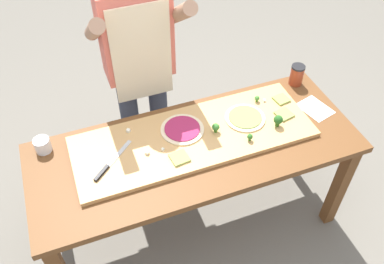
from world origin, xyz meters
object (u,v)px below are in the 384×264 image
at_px(broccoli_floret_center_right, 250,137).
at_px(cook_center, 139,59).
at_px(pizza_whole_pesto_green, 245,118).
at_px(cheese_crumble_b, 163,150).
at_px(flour_cup, 43,146).
at_px(cheese_crumble_c, 128,131).
at_px(sauce_jar, 297,75).
at_px(cheese_crumble_d, 147,153).
at_px(prep_table, 196,158).
at_px(pizza_whole_beet_magenta, 182,129).
at_px(broccoli_floret_front_right, 278,120).
at_px(broccoli_floret_back_right, 257,98).
at_px(broccoli_floret_back_left, 216,127).
at_px(chefs_knife, 108,166).
at_px(pizza_slice_center, 281,99).
at_px(cheese_crumble_a, 264,100).
at_px(pizza_slice_near_left, 179,158).
at_px(pizza_slice_near_right, 284,114).
at_px(recipe_note, 315,108).

relative_size(broccoli_floret_center_right, cook_center, 0.03).
height_order(pizza_whole_pesto_green, cheese_crumble_b, pizza_whole_pesto_green).
height_order(cheese_crumble_b, flour_cup, flour_cup).
bearing_deg(cheese_crumble_c, sauce_jar, 3.55).
relative_size(cheese_crumble_d, flour_cup, 0.21).
height_order(prep_table, pizza_whole_pesto_green, pizza_whole_pesto_green).
distance_m(pizza_whole_beet_magenta, broccoli_floret_front_right, 0.54).
xyz_separation_m(pizza_whole_beet_magenta, flour_cup, (-0.74, 0.15, 0.00)).
distance_m(broccoli_floret_back_right, sauce_jar, 0.34).
bearing_deg(broccoli_floret_front_right, broccoli_floret_back_left, 166.94).
bearing_deg(chefs_knife, pizza_slice_center, 7.24).
bearing_deg(pizza_slice_center, pizza_whole_beet_magenta, -177.60).
bearing_deg(broccoli_floret_front_right, chefs_knife, 177.26).
bearing_deg(cheese_crumble_a, flour_cup, 175.87).
bearing_deg(sauce_jar, prep_table, -160.48).
bearing_deg(pizza_whole_beet_magenta, cheese_crumble_a, 5.63).
bearing_deg(pizza_slice_near_left, broccoli_floret_center_right, -1.71).
distance_m(broccoli_floret_back_left, broccoli_floret_center_right, 0.19).
xyz_separation_m(pizza_slice_near_left, cheese_crumble_a, (0.63, 0.25, 0.00)).
height_order(chefs_knife, cook_center, cook_center).
relative_size(chefs_knife, cheese_crumble_a, 17.69).
bearing_deg(pizza_slice_center, broccoli_floret_back_left, -167.61).
xyz_separation_m(cheese_crumble_c, cheese_crumble_d, (0.05, -0.19, -0.00)).
bearing_deg(cook_center, broccoli_floret_back_left, -62.40).
xyz_separation_m(cheese_crumble_a, cook_center, (-0.65, 0.40, 0.20)).
distance_m(broccoli_floret_center_right, cheese_crumble_a, 0.34).
bearing_deg(pizza_slice_near_right, chefs_knife, -179.06).
bearing_deg(cheese_crumble_d, cheese_crumble_c, 104.79).
bearing_deg(pizza_slice_near_left, prep_table, 31.94).
distance_m(cheese_crumble_b, sauce_jar, 1.01).
height_order(broccoli_floret_back_right, cook_center, cook_center).
relative_size(pizza_whole_beet_magenta, pizza_slice_center, 2.97).
height_order(cheese_crumble_d, recipe_note, cheese_crumble_d).
bearing_deg(sauce_jar, chefs_knife, -167.82).
bearing_deg(prep_table, broccoli_floret_center_right, -17.15).
relative_size(broccoli_floret_back_right, cheese_crumble_b, 2.77).
relative_size(pizza_whole_beet_magenta, cook_center, 0.15).
xyz_separation_m(broccoli_floret_center_right, cheese_crumble_a, (0.23, 0.26, -0.02)).
bearing_deg(pizza_slice_center, chefs_knife, -172.76).
distance_m(prep_table, cheese_crumble_a, 0.55).
relative_size(recipe_note, cook_center, 0.12).
height_order(pizza_whole_beet_magenta, flour_cup, flour_cup).
bearing_deg(cheese_crumble_a, sauce_jar, 21.23).
bearing_deg(cheese_crumble_d, pizza_slice_near_right, 0.41).
xyz_separation_m(pizza_slice_center, sauce_jar, (0.18, 0.14, 0.04)).
relative_size(cheese_crumble_c, sauce_jar, 0.14).
height_order(cheese_crumble_a, cheese_crumble_b, same).
bearing_deg(pizza_whole_beet_magenta, cheese_crumble_c, 161.74).
height_order(pizza_whole_beet_magenta, cheese_crumble_c, cheese_crumble_c).
relative_size(pizza_slice_center, broccoli_floret_center_right, 1.83).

